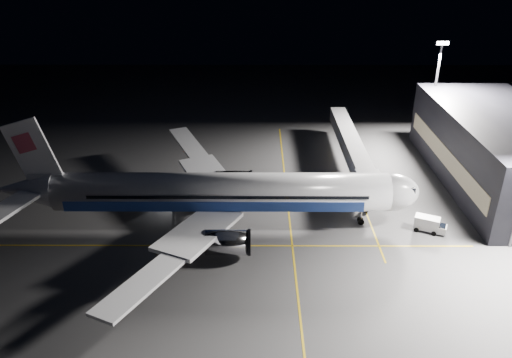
{
  "coord_description": "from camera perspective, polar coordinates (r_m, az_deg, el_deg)",
  "views": [
    {
      "loc": [
        5.19,
        -63.76,
        38.78
      ],
      "look_at": [
        4.93,
        2.75,
        6.0
      ],
      "focal_mm": 35.0,
      "sensor_mm": 36.0,
      "label": 1
    }
  ],
  "objects": [
    {
      "name": "safety_cone_b",
      "position": [
        85.79,
        -7.26,
        -0.63
      ],
      "size": [
        0.42,
        0.42,
        0.63
      ],
      "primitive_type": "cone",
      "color": "orange",
      "rests_on": "ground"
    },
    {
      "name": "ground",
      "position": [
        74.81,
        -3.8,
        -5.05
      ],
      "size": [
        200.0,
        200.0,
        0.0
      ],
      "primitive_type": "plane",
      "color": "#4C4C4F",
      "rests_on": "ground"
    },
    {
      "name": "guide_line_cross",
      "position": [
        69.76,
        -4.12,
        -7.61
      ],
      "size": [
        70.0,
        0.25,
        0.01
      ],
      "primitive_type": "cube",
      "color": "gold",
      "rests_on": "ground"
    },
    {
      "name": "jet_bridge",
      "position": [
        90.25,
        10.96,
        3.47
      ],
      "size": [
        3.6,
        34.4,
        6.3
      ],
      "color": "#B2B2B7",
      "rests_on": "ground"
    },
    {
      "name": "airliner",
      "position": [
        72.35,
        -4.77,
        -1.55
      ],
      "size": [
        61.48,
        54.22,
        16.64
      ],
      "color": "silver",
      "rests_on": "ground"
    },
    {
      "name": "terminal",
      "position": [
        93.73,
        26.04,
        3.0
      ],
      "size": [
        18.12,
        40.0,
        12.0
      ],
      "color": "black",
      "rests_on": "ground"
    },
    {
      "name": "floodlight_mast_north",
      "position": [
        105.24,
        19.85,
        10.17
      ],
      "size": [
        2.4,
        0.68,
        20.7
      ],
      "color": "#59595E",
      "rests_on": "ground"
    },
    {
      "name": "service_truck",
      "position": [
        76.28,
        19.25,
        -4.9
      ],
      "size": [
        4.77,
        3.47,
        2.28
      ],
      "rotation": [
        0.0,
        0.0,
        -0.43
      ],
      "color": "silver",
      "rests_on": "ground"
    },
    {
      "name": "safety_cone_c",
      "position": [
        79.04,
        -9.43,
        -3.3
      ],
      "size": [
        0.38,
        0.38,
        0.57
      ],
      "primitive_type": "cone",
      "color": "orange",
      "rests_on": "ground"
    },
    {
      "name": "guide_line_side",
      "position": [
        85.01,
        11.61,
        -1.48
      ],
      "size": [
        0.25,
        40.0,
        0.01
      ],
      "primitive_type": "cube",
      "color": "gold",
      "rests_on": "ground"
    },
    {
      "name": "guide_line_main",
      "position": [
        74.78,
        3.89,
        -5.07
      ],
      "size": [
        0.25,
        80.0,
        0.01
      ],
      "primitive_type": "cube",
      "color": "gold",
      "rests_on": "ground"
    },
    {
      "name": "safety_cone_a",
      "position": [
        86.96,
        -3.74,
        -0.08
      ],
      "size": [
        0.4,
        0.4,
        0.61
      ],
      "primitive_type": "cone",
      "color": "orange",
      "rests_on": "ground"
    },
    {
      "name": "baggage_tug",
      "position": [
        82.34,
        -9.26,
        -1.66
      ],
      "size": [
        2.51,
        2.2,
        1.58
      ],
      "rotation": [
        0.0,
        0.0,
        -0.24
      ],
      "color": "black",
      "rests_on": "ground"
    }
  ]
}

